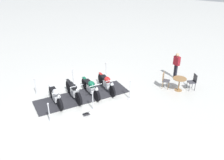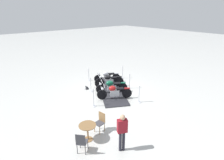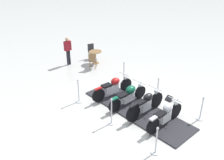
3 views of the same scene
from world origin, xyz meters
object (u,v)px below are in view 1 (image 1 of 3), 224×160
at_px(stanchion_right_mid, 93,103).
at_px(cafe_chair_near_table, 165,79).
at_px(bystander_person, 176,63).
at_px(motorcycle_black, 74,91).
at_px(stanchion_left_rear, 106,73).
at_px(stanchion_right_rear, 130,92).
at_px(stanchion_left_front, 36,89).
at_px(cafe_table, 179,81).
at_px(info_placard, 86,114).
at_px(stanchion_right_front, 49,115).
at_px(cafe_chair_across_table, 193,81).
at_px(motorcycle_chrome, 56,96).
at_px(motorcycle_maroon, 107,83).
at_px(stanchion_left_mid, 73,80).
at_px(motorcycle_forest, 91,87).

relative_size(stanchion_right_mid, cafe_chair_near_table, 1.11).
xyz_separation_m(cafe_chair_near_table, bystander_person, (-1.60, 0.10, 0.47)).
xyz_separation_m(motorcycle_black, stanchion_left_rear, (-3.06, 0.07, -0.16)).
bearing_deg(stanchion_left_rear, motorcycle_black, -1.23).
distance_m(stanchion_right_mid, stanchion_right_rear, 2.20).
height_order(stanchion_left_front, cafe_table, stanchion_left_front).
distance_m(info_placard, bystander_person, 6.75).
relative_size(stanchion_right_front, cafe_chair_across_table, 1.08).
xyz_separation_m(motorcycle_chrome, stanchion_right_rear, (-2.51, 3.03, -0.09)).
xyz_separation_m(motorcycle_maroon, cafe_chair_near_table, (-2.14, 2.68, 0.03)).
bearing_deg(stanchion_left_front, motorcycle_chrome, 86.55).
distance_m(motorcycle_black, stanchion_right_front, 2.21).
bearing_deg(cafe_chair_across_table, info_placard, 15.47).
distance_m(motorcycle_black, cafe_table, 6.00).
distance_m(stanchion_left_mid, bystander_person, 6.47).
height_order(motorcycle_maroon, stanchion_right_mid, stanchion_right_mid).
height_order(motorcycle_forest, info_placard, motorcycle_forest).
relative_size(motorcycle_forest, cafe_chair_near_table, 2.09).
bearing_deg(stanchion_right_front, stanchion_right_mid, 150.42).
bearing_deg(cafe_table, stanchion_right_front, -33.67).
relative_size(motorcycle_forest, stanchion_left_front, 1.90).
height_order(stanchion_right_rear, cafe_chair_across_table, stanchion_right_rear).
xyz_separation_m(stanchion_right_front, cafe_chair_near_table, (-6.02, 3.29, 0.19)).
distance_m(motorcycle_forest, stanchion_right_front, 3.03).
height_order(motorcycle_maroon, cafe_chair_across_table, motorcycle_maroon).
relative_size(motorcycle_maroon, stanchion_left_rear, 1.73).
xyz_separation_m(stanchion_right_front, stanchion_left_front, (-1.41, -2.48, 0.01)).
xyz_separation_m(cafe_table, cafe_chair_near_table, (0.14, -0.81, -0.03)).
distance_m(motorcycle_chrome, stanchion_left_mid, 2.08).
xyz_separation_m(motorcycle_black, cafe_table, (-4.00, 4.48, 0.05)).
height_order(motorcycle_chrome, bystander_person, bystander_person).
distance_m(motorcycle_maroon, bystander_person, 4.69).
bearing_deg(motorcycle_chrome, stanchion_right_front, -28.09).
relative_size(cafe_chair_near_table, bystander_person, 0.57).
height_order(stanchion_right_front, stanchion_left_rear, stanchion_left_rear).
distance_m(motorcycle_black, stanchion_left_front, 2.24).
height_order(motorcycle_black, cafe_chair_near_table, motorcycle_black).
bearing_deg(cafe_chair_near_table, stanchion_left_front, -151.24).
bearing_deg(stanchion_left_rear, stanchion_right_mid, 22.76).
bearing_deg(stanchion_left_mid, stanchion_left_front, -29.58).
bearing_deg(stanchion_left_mid, cafe_table, 117.39).
relative_size(motorcycle_maroon, cafe_table, 2.54).
distance_m(motorcycle_chrome, motorcycle_forest, 1.98).
bearing_deg(stanchion_right_mid, motorcycle_chrome, -72.77).
height_order(cafe_table, cafe_chair_across_table, cafe_chair_across_table).
bearing_deg(stanchion_right_mid, motorcycle_black, -100.04).
bearing_deg(motorcycle_maroon, bystander_person, 86.23).
xyz_separation_m(cafe_table, bystander_person, (-1.46, -0.71, 0.44)).
xyz_separation_m(stanchion_left_rear, cafe_chair_near_table, (-0.80, 3.60, 0.18)).
distance_m(motorcycle_black, motorcycle_forest, 0.99).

